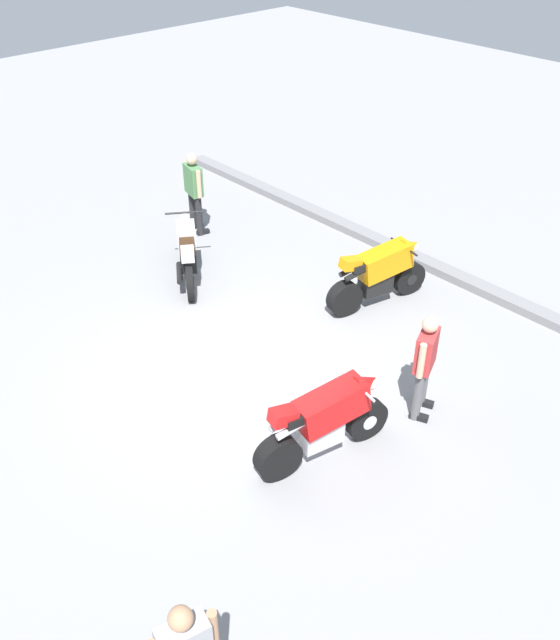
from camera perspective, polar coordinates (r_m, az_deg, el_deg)
ground_plane at (r=10.36m, az=-3.54°, el=-4.28°), size 40.00×40.00×0.00m
curb_edge at (r=13.17m, az=11.99°, el=4.72°), size 14.00×0.30×0.15m
motorcycle_orange_sportbike at (r=11.66m, az=8.29°, el=3.90°), size 0.80×1.94×1.14m
motorcycle_red_sportbike at (r=8.68m, az=3.78°, el=-8.34°), size 0.77×1.94×1.14m
motorcycle_silver_cruiser at (r=12.41m, az=-7.71°, el=5.59°), size 1.79×1.29×1.09m
person_in_green_shirt at (r=13.84m, az=-7.18°, el=10.84°), size 0.65×0.40×1.67m
person_in_red_shirt at (r=9.30m, az=11.98°, el=-3.35°), size 0.44×0.61×1.59m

